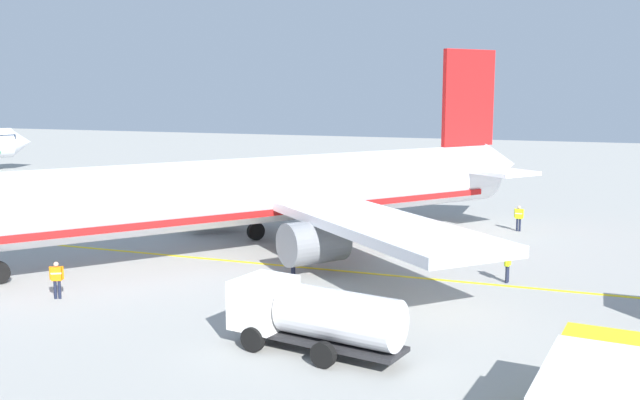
% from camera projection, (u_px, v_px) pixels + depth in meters
% --- Properties ---
extents(airliner_foreground, '(35.04, 30.00, 11.90)m').
position_uv_depth(airliner_foreground, '(261.00, 192.00, 41.97)').
color(airliner_foreground, white).
rests_on(airliner_foreground, ground).
extents(service_truck_baggage, '(3.18, 6.72, 2.40)m').
position_uv_depth(service_truck_baggage, '(313.00, 314.00, 25.78)').
color(service_truck_baggage, white).
rests_on(service_truck_baggage, ground).
extents(service_truck_catering, '(6.66, 2.97, 2.56)m').
position_uv_depth(service_truck_catering, '(592.00, 399.00, 18.53)').
color(service_truck_catering, yellow).
rests_on(service_truck_catering, ground).
extents(cargo_container_near, '(2.21, 2.21, 2.09)m').
position_uv_depth(cargo_container_near, '(405.00, 236.00, 41.46)').
color(cargo_container_near, '#333338').
rests_on(cargo_container_near, ground).
extents(crew_marshaller, '(0.62, 0.30, 1.71)m').
position_uv_depth(crew_marshaller, '(508.00, 262.00, 35.10)').
color(crew_marshaller, '#191E33').
rests_on(crew_marshaller, ground).
extents(crew_loader_left, '(0.63, 0.27, 1.69)m').
position_uv_depth(crew_loader_left, '(293.00, 255.00, 36.60)').
color(crew_loader_left, '#191E33').
rests_on(crew_loader_left, ground).
extents(crew_loader_right, '(0.33, 0.61, 1.70)m').
position_uv_depth(crew_loader_right, '(519.00, 216.00, 47.81)').
color(crew_loader_right, '#191E33').
rests_on(crew_loader_right, ground).
extents(crew_supervisor, '(0.41, 0.57, 1.69)m').
position_uv_depth(crew_supervisor, '(57.00, 277.00, 32.40)').
color(crew_supervisor, '#191E33').
rests_on(crew_supervisor, ground).
extents(apron_guide_line, '(0.30, 60.00, 0.01)m').
position_uv_depth(apron_guide_line, '(318.00, 269.00, 37.93)').
color(apron_guide_line, yellow).
rests_on(apron_guide_line, ground).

